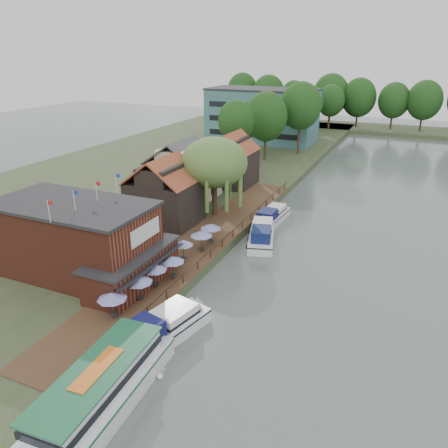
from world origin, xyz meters
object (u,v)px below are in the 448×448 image
at_px(umbrella_5, 201,241).
at_px(cruiser_1, 262,232).
at_px(pub, 91,241).
at_px(umbrella_3, 173,268).
at_px(umbrella_1, 139,289).
at_px(umbrella_4, 183,251).
at_px(cruiser_2, 272,214).
at_px(cottage_c, 232,159).
at_px(umbrella_0, 113,306).
at_px(cottage_b, 183,170).
at_px(hotel_block, 262,115).
at_px(tour_boat, 93,396).
at_px(cottage_a, 165,191).
at_px(umbrella_2, 155,276).
at_px(willow, 214,177).
at_px(umbrella_6, 211,234).
at_px(cruiser_0, 160,327).
at_px(swan, 160,376).

distance_m(umbrella_5, cruiser_1, 8.73).
relative_size(pub, umbrella_3, 8.42).
xyz_separation_m(umbrella_1, umbrella_4, (-0.26, 8.36, 0.00)).
bearing_deg(umbrella_3, cruiser_2, 81.53).
bearing_deg(cottage_c, umbrella_5, -74.14).
bearing_deg(cruiser_1, umbrella_0, -119.33).
distance_m(cottage_b, umbrella_3, 25.50).
xyz_separation_m(umbrella_0, umbrella_1, (0.37, 3.16, 0.00)).
bearing_deg(hotel_block, tour_boat, -77.40).
relative_size(pub, cottage_a, 2.33).
bearing_deg(umbrella_2, willow, 99.39).
bearing_deg(umbrella_0, tour_boat, -60.62).
height_order(cottage_a, cruiser_1, cottage_a).
relative_size(pub, umbrella_5, 8.15).
xyz_separation_m(hotel_block, umbrella_6, (15.13, -59.69, -4.86)).
distance_m(pub, cottage_c, 34.01).
xyz_separation_m(umbrella_2, cruiser_0, (3.81, -5.44, -0.98)).
height_order(cottage_a, cottage_b, same).
height_order(umbrella_2, swan, umbrella_2).
height_order(cottage_b, umbrella_6, cottage_b).
xyz_separation_m(umbrella_4, umbrella_5, (0.63, 2.90, 0.00)).
bearing_deg(cruiser_0, umbrella_3, 125.46).
relative_size(cottage_b, umbrella_4, 4.04).
relative_size(umbrella_0, umbrella_1, 0.99).
xyz_separation_m(umbrella_1, umbrella_5, (0.37, 11.26, 0.00)).
height_order(umbrella_5, cruiser_2, umbrella_5).
bearing_deg(umbrella_5, umbrella_1, -91.90).
xyz_separation_m(umbrella_2, umbrella_3, (0.65, 2.10, 0.00)).
bearing_deg(umbrella_4, cruiser_0, -69.97).
bearing_deg(umbrella_5, swan, -72.23).
height_order(hotel_block, umbrella_1, hotel_block).
height_order(umbrella_3, tour_boat, umbrella_3).
height_order(pub, umbrella_0, pub).
relative_size(umbrella_3, tour_boat, 0.16).
relative_size(tour_boat, swan, 33.48).
height_order(umbrella_3, umbrella_4, same).
height_order(pub, cruiser_2, pub).
distance_m(umbrella_2, cruiser_0, 6.72).
height_order(cottage_b, swan, cottage_b).
height_order(cottage_b, cruiser_2, cottage_b).
xyz_separation_m(cottage_a, umbrella_1, (7.72, -17.23, -2.96)).
relative_size(pub, umbrella_2, 8.42).
xyz_separation_m(umbrella_1, cruiser_0, (3.85, -2.92, -0.98)).
bearing_deg(cottage_a, umbrella_0, -70.18).
bearing_deg(umbrella_3, umbrella_4, 104.16).
height_order(willow, tour_boat, willow).
bearing_deg(pub, umbrella_2, 2.48).
bearing_deg(tour_boat, umbrella_6, 95.00).
xyz_separation_m(hotel_block, umbrella_2, (14.76, -70.71, -4.86)).
bearing_deg(hotel_block, umbrella_4, -77.43).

